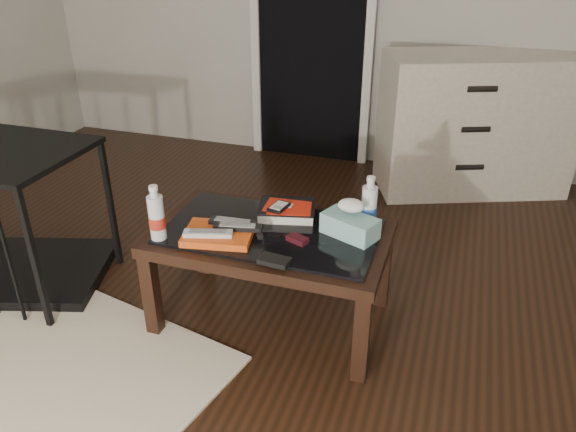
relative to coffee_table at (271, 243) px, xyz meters
name	(u,v)px	position (x,y,z in m)	size (l,w,h in m)	color
ground	(235,385)	(0.00, -0.46, -0.40)	(5.00, 5.00, 0.00)	black
doorway	(312,18)	(-0.40, 2.01, 0.63)	(0.90, 0.08, 2.07)	black
coffee_table	(271,243)	(0.00, 0.00, 0.00)	(1.00, 0.60, 0.46)	black
dresser	(475,124)	(0.79, 1.77, 0.05)	(1.30, 0.90, 0.90)	silver
pet_crate	(7,238)	(-1.36, -0.10, -0.17)	(1.03, 0.83, 0.71)	black
magazines	(219,234)	(-0.19, -0.13, 0.08)	(0.28, 0.21, 0.03)	#D94C14
remote_silver	(208,233)	(-0.21, -0.17, 0.11)	(0.20, 0.05, 0.02)	silver
remote_black_front	(237,227)	(-0.12, -0.09, 0.11)	(0.20, 0.05, 0.02)	black
remote_black_back	(233,222)	(-0.15, -0.05, 0.11)	(0.20, 0.05, 0.02)	black
textbook	(287,210)	(0.02, 0.15, 0.09)	(0.25, 0.20, 0.05)	black
dvd_mailers	(287,206)	(0.02, 0.15, 0.11)	(0.19, 0.14, 0.01)	red
ipod	(279,207)	(0.00, 0.11, 0.12)	(0.06, 0.10, 0.02)	black
flip_phone	(297,239)	(0.14, -0.06, 0.08)	(0.09, 0.05, 0.02)	black
wallet	(274,261)	(0.10, -0.24, 0.07)	(0.12, 0.07, 0.02)	black
water_bottle_left	(156,212)	(-0.42, -0.21, 0.18)	(0.07, 0.07, 0.24)	silver
water_bottle_right	(369,203)	(0.39, 0.15, 0.18)	(0.07, 0.07, 0.24)	white
tissue_box	(350,226)	(0.33, 0.06, 0.11)	(0.23, 0.12, 0.09)	teal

